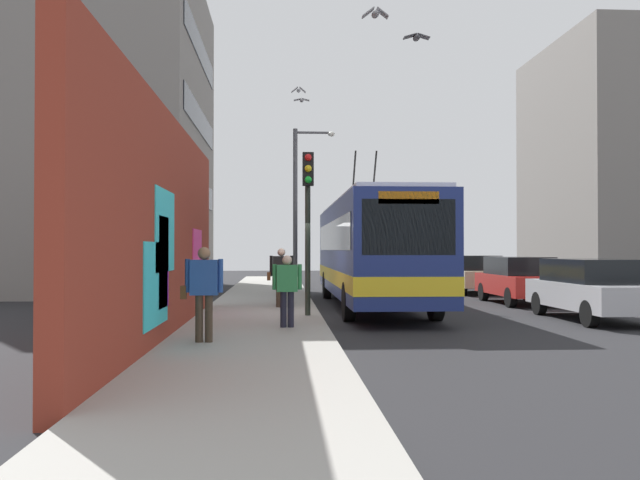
% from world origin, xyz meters
% --- Properties ---
extents(ground_plane, '(80.00, 80.00, 0.00)m').
position_xyz_m(ground_plane, '(0.00, 0.00, 0.00)').
color(ground_plane, '#232326').
extents(sidewalk_slab, '(48.00, 3.20, 0.15)m').
position_xyz_m(sidewalk_slab, '(0.00, 1.60, 0.07)').
color(sidewalk_slab, '#9E9B93').
rests_on(sidewalk_slab, ground_plane).
extents(graffiti_wall, '(13.35, 0.32, 4.52)m').
position_xyz_m(graffiti_wall, '(-4.33, 3.35, 2.25)').
color(graffiti_wall, maroon).
rests_on(graffiti_wall, ground_plane).
extents(building_far_left, '(12.12, 9.11, 13.94)m').
position_xyz_m(building_far_left, '(12.20, 9.20, 6.97)').
color(building_far_left, gray).
rests_on(building_far_left, ground_plane).
extents(building_far_right, '(10.58, 6.83, 13.00)m').
position_xyz_m(building_far_right, '(17.36, -17.00, 6.50)').
color(building_far_right, gray).
rests_on(building_far_right, ground_plane).
extents(city_bus, '(12.39, 2.51, 5.13)m').
position_xyz_m(city_bus, '(2.97, -1.80, 1.86)').
color(city_bus, navy).
rests_on(city_bus, ground_plane).
extents(parked_car_silver, '(4.60, 1.84, 1.58)m').
position_xyz_m(parked_car_silver, '(-1.06, -7.00, 0.83)').
color(parked_car_silver, '#B7B7BC').
rests_on(parked_car_silver, ground_plane).
extents(parked_car_red, '(4.27, 1.82, 1.58)m').
position_xyz_m(parked_car_red, '(4.20, -7.00, 0.83)').
color(parked_car_red, '#B21E19').
rests_on(parked_car_red, ground_plane).
extents(parked_car_champagne, '(4.11, 1.91, 1.58)m').
position_xyz_m(parked_car_champagne, '(9.52, -7.00, 0.83)').
color(parked_car_champagne, '#C6B793').
rests_on(parked_car_champagne, ground_plane).
extents(parked_car_black, '(4.20, 1.85, 1.58)m').
position_xyz_m(parked_car_black, '(15.17, -7.00, 0.83)').
color(parked_car_black, black).
rests_on(parked_car_black, ground_plane).
extents(pedestrian_at_curb, '(0.22, 0.64, 1.55)m').
position_xyz_m(pedestrian_at_curb, '(-3.44, 0.90, 1.05)').
color(pedestrian_at_curb, '#1E1E2D').
rests_on(pedestrian_at_curb, sidewalk_slab).
extents(pedestrian_near_wall, '(0.23, 0.76, 1.72)m').
position_xyz_m(pedestrian_near_wall, '(-5.65, 2.43, 1.16)').
color(pedestrian_near_wall, '#3F3326').
rests_on(pedestrian_near_wall, sidewalk_slab).
extents(pedestrian_midblock, '(0.23, 0.76, 1.71)m').
position_xyz_m(pedestrian_midblock, '(1.65, 1.03, 1.16)').
color(pedestrian_midblock, '#3F3326').
rests_on(pedestrian_midblock, sidewalk_slab).
extents(traffic_light, '(0.49, 0.28, 4.16)m').
position_xyz_m(traffic_light, '(-0.95, 0.35, 2.95)').
color(traffic_light, '#2D382D').
rests_on(traffic_light, sidewalk_slab).
extents(street_lamp, '(0.44, 1.70, 6.59)m').
position_xyz_m(street_lamp, '(9.13, 0.26, 3.93)').
color(street_lamp, '#4C4C51').
rests_on(street_lamp, sidewalk_slab).
extents(flying_pigeons, '(11.23, 3.09, 3.31)m').
position_xyz_m(flying_pigeons, '(-0.56, -0.81, 7.36)').
color(flying_pigeons, gray).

